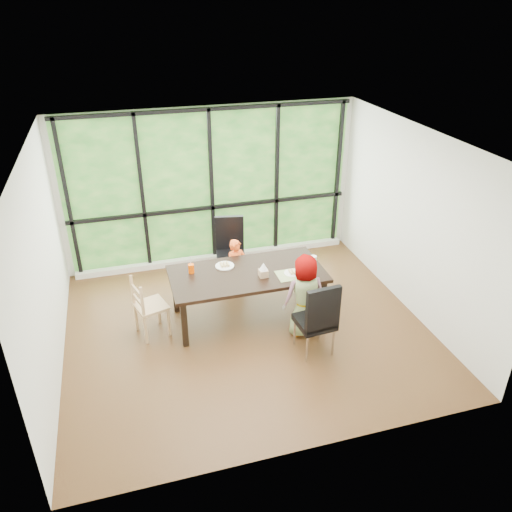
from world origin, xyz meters
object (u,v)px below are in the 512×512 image
plate_far (225,266)px  green_cup (313,271)px  child_toddler (237,268)px  white_mug (313,259)px  child_older (305,296)px  orange_cup (191,269)px  chair_interior_leather (315,317)px  chair_end_beech (151,306)px  plate_near (292,273)px  chair_window_leather (230,252)px  dining_table (247,295)px  tissue_box (263,273)px

plate_far → green_cup: size_ratio=2.40×
child_toddler → white_mug: 1.23m
child_older → orange_cup: bearing=-31.3°
chair_interior_leather → chair_end_beech: size_ratio=1.20×
plate_near → child_toddler: bearing=125.3°
chair_end_beech → child_toddler: bearing=-81.2°
chair_interior_leather → green_cup: bearing=-113.0°
chair_window_leather → orange_cup: bearing=-121.0°
white_mug → child_toddler: bearing=149.0°
plate_far → green_cup: (1.13, -0.57, 0.05)m
chair_interior_leather → orange_cup: chair_interior_leather is taller
dining_table → plate_far: (-0.27, 0.26, 0.38)m
green_cup → dining_table: bearing=160.1°
child_toddler → plate_near: size_ratio=4.17×
chair_window_leather → child_older: child_older is taller
orange_cup → tissue_box: 1.03m
chair_window_leather → chair_end_beech: (-1.40, -1.10, -0.09)m
white_mug → plate_far: bearing=169.9°
chair_end_beech → child_older: size_ratio=0.74×
orange_cup → child_older: bearing=-29.8°
chair_interior_leather → plate_near: bearing=-92.2°
chair_end_beech → plate_far: (1.12, 0.28, 0.31)m
plate_near → white_mug: size_ratio=2.39×
chair_interior_leather → child_toddler: chair_interior_leather is taller
white_mug → green_cup: bearing=-113.8°
chair_window_leather → plate_near: chair_window_leather is taller
plate_near → orange_cup: (-1.36, 0.42, 0.06)m
child_toddler → child_older: 1.40m
chair_end_beech → orange_cup: 0.76m
chair_window_leather → green_cup: chair_window_leather is taller
chair_window_leather → green_cup: (0.86, -1.40, 0.27)m
chair_window_leather → child_older: (0.64, -1.68, 0.07)m
chair_window_leather → chair_interior_leather: same height
chair_window_leather → plate_near: size_ratio=4.72×
green_cup → tissue_box: 0.69m
orange_cup → tissue_box: size_ratio=1.09×
child_toddler → green_cup: child_toddler is taller
chair_end_beech → tissue_box: size_ratio=7.37×
plate_far → plate_near: bearing=-28.2°
child_older → plate_near: 0.42m
orange_cup → white_mug: bearing=-5.9°
child_older → green_cup: bearing=-129.3°
child_toddler → tissue_box: size_ratio=7.81×
chair_end_beech → plate_far: size_ratio=3.29×
chair_interior_leather → child_older: size_ratio=0.89×
child_toddler → chair_end_beech: bearing=-170.7°
chair_interior_leather → orange_cup: size_ratio=8.11×
plate_far → tissue_box: tissue_box is taller
dining_table → chair_end_beech: size_ratio=2.43×
chair_interior_leather → plate_near: size_ratio=4.72×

